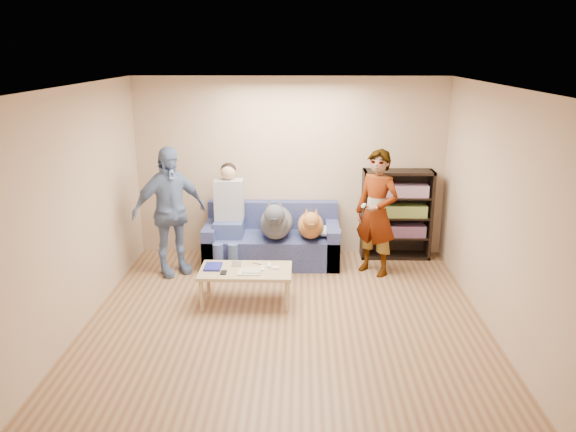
{
  "coord_description": "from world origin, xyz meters",
  "views": [
    {
      "loc": [
        0.17,
        -5.53,
        2.97
      ],
      "look_at": [
        0.0,
        1.2,
        0.95
      ],
      "focal_mm": 35.0,
      "sensor_mm": 36.0,
      "label": 1
    }
  ],
  "objects_px": {
    "sofa": "(272,242)",
    "bookshelf": "(396,212)",
    "person_standing_right": "(377,213)",
    "person_seated": "(228,212)",
    "dog_tan": "(311,225)",
    "camera_silver": "(237,264)",
    "person_standing_left": "(169,211)",
    "dog_gray": "(276,221)",
    "notebook_blue": "(213,267)",
    "coffee_table": "(246,273)"
  },
  "relations": [
    {
      "from": "person_standing_right",
      "to": "sofa",
      "type": "distance_m",
      "value": 1.59
    },
    {
      "from": "coffee_table",
      "to": "camera_silver",
      "type": "bearing_deg",
      "value": 135.0
    },
    {
      "from": "notebook_blue",
      "to": "bookshelf",
      "type": "bearing_deg",
      "value": 32.51
    },
    {
      "from": "notebook_blue",
      "to": "dog_gray",
      "type": "bearing_deg",
      "value": 57.55
    },
    {
      "from": "sofa",
      "to": "person_seated",
      "type": "height_order",
      "value": "person_seated"
    },
    {
      "from": "coffee_table",
      "to": "bookshelf",
      "type": "relative_size",
      "value": 0.85
    },
    {
      "from": "camera_silver",
      "to": "dog_tan",
      "type": "distance_m",
      "value": 1.41
    },
    {
      "from": "person_standing_right",
      "to": "dog_tan",
      "type": "bearing_deg",
      "value": -153.82
    },
    {
      "from": "person_standing_left",
      "to": "coffee_table",
      "type": "height_order",
      "value": "person_standing_left"
    },
    {
      "from": "person_standing_left",
      "to": "bookshelf",
      "type": "height_order",
      "value": "person_standing_left"
    },
    {
      "from": "dog_tan",
      "to": "bookshelf",
      "type": "xyz_separation_m",
      "value": [
        1.25,
        0.43,
        0.07
      ]
    },
    {
      "from": "notebook_blue",
      "to": "bookshelf",
      "type": "height_order",
      "value": "bookshelf"
    },
    {
      "from": "dog_tan",
      "to": "person_seated",
      "type": "bearing_deg",
      "value": 176.63
    },
    {
      "from": "person_standing_right",
      "to": "person_seated",
      "type": "xyz_separation_m",
      "value": [
        -2.03,
        0.28,
        -0.08
      ]
    },
    {
      "from": "person_standing_right",
      "to": "person_standing_left",
      "type": "bearing_deg",
      "value": -138.74
    },
    {
      "from": "person_seated",
      "to": "bookshelf",
      "type": "distance_m",
      "value": 2.43
    },
    {
      "from": "camera_silver",
      "to": "person_seated",
      "type": "distance_m",
      "value": 1.2
    },
    {
      "from": "person_standing_right",
      "to": "dog_gray",
      "type": "relative_size",
      "value": 1.34
    },
    {
      "from": "person_seated",
      "to": "dog_tan",
      "type": "height_order",
      "value": "person_seated"
    },
    {
      "from": "person_seated",
      "to": "bookshelf",
      "type": "bearing_deg",
      "value": 8.53
    },
    {
      "from": "person_seated",
      "to": "dog_gray",
      "type": "xyz_separation_m",
      "value": [
        0.67,
        -0.08,
        -0.11
      ]
    },
    {
      "from": "coffee_table",
      "to": "bookshelf",
      "type": "xyz_separation_m",
      "value": [
        2.05,
        1.61,
        0.31
      ]
    },
    {
      "from": "bookshelf",
      "to": "dog_tan",
      "type": "bearing_deg",
      "value": -161.11
    },
    {
      "from": "person_standing_left",
      "to": "camera_silver",
      "type": "relative_size",
      "value": 15.92
    },
    {
      "from": "dog_gray",
      "to": "bookshelf",
      "type": "bearing_deg",
      "value": 14.17
    },
    {
      "from": "person_standing_left",
      "to": "person_seated",
      "type": "bearing_deg",
      "value": -10.1
    },
    {
      "from": "dog_gray",
      "to": "coffee_table",
      "type": "relative_size",
      "value": 1.16
    },
    {
      "from": "sofa",
      "to": "coffee_table",
      "type": "relative_size",
      "value": 1.73
    },
    {
      "from": "dog_tan",
      "to": "coffee_table",
      "type": "xyz_separation_m",
      "value": [
        -0.8,
        -1.18,
        -0.24
      ]
    },
    {
      "from": "camera_silver",
      "to": "person_seated",
      "type": "bearing_deg",
      "value": 101.81
    },
    {
      "from": "person_seated",
      "to": "dog_tan",
      "type": "distance_m",
      "value": 1.16
    },
    {
      "from": "sofa",
      "to": "person_seated",
      "type": "xyz_separation_m",
      "value": [
        -0.6,
        -0.13,
        0.49
      ]
    },
    {
      "from": "person_seated",
      "to": "dog_gray",
      "type": "height_order",
      "value": "person_seated"
    },
    {
      "from": "notebook_blue",
      "to": "dog_tan",
      "type": "bearing_deg",
      "value": 43.42
    },
    {
      "from": "sofa",
      "to": "dog_gray",
      "type": "relative_size",
      "value": 1.49
    },
    {
      "from": "person_seated",
      "to": "coffee_table",
      "type": "distance_m",
      "value": 1.36
    },
    {
      "from": "sofa",
      "to": "bookshelf",
      "type": "distance_m",
      "value": 1.86
    },
    {
      "from": "notebook_blue",
      "to": "dog_gray",
      "type": "distance_m",
      "value": 1.35
    },
    {
      "from": "notebook_blue",
      "to": "camera_silver",
      "type": "distance_m",
      "value": 0.29
    },
    {
      "from": "camera_silver",
      "to": "person_seated",
      "type": "xyz_separation_m",
      "value": [
        -0.24,
        1.13,
        0.33
      ]
    },
    {
      "from": "sofa",
      "to": "person_standing_right",
      "type": "bearing_deg",
      "value": -15.93
    },
    {
      "from": "sofa",
      "to": "camera_silver",
      "type": "bearing_deg",
      "value": -106.29
    },
    {
      "from": "person_standing_left",
      "to": "camera_silver",
      "type": "height_order",
      "value": "person_standing_left"
    },
    {
      "from": "camera_silver",
      "to": "coffee_table",
      "type": "height_order",
      "value": "camera_silver"
    },
    {
      "from": "sofa",
      "to": "person_seated",
      "type": "relative_size",
      "value": 1.29
    },
    {
      "from": "notebook_blue",
      "to": "sofa",
      "type": "bearing_deg",
      "value": 63.99
    },
    {
      "from": "person_standing_right",
      "to": "person_seated",
      "type": "relative_size",
      "value": 1.16
    },
    {
      "from": "person_standing_left",
      "to": "bookshelf",
      "type": "bearing_deg",
      "value": -22.6
    },
    {
      "from": "person_standing_left",
      "to": "person_seated",
      "type": "xyz_separation_m",
      "value": [
        0.74,
        0.35,
        -0.1
      ]
    },
    {
      "from": "person_seated",
      "to": "person_standing_left",
      "type": "bearing_deg",
      "value": -154.76
    }
  ]
}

